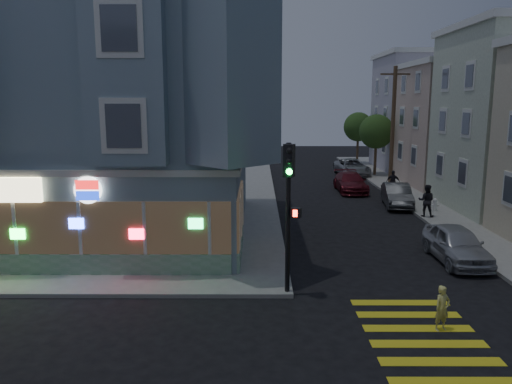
{
  "coord_description": "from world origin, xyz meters",
  "views": [
    {
      "loc": [
        1.78,
        -13.96,
        6.59
      ],
      "look_at": [
        1.71,
        6.93,
        2.77
      ],
      "focal_mm": 35.0,
      "sensor_mm": 36.0,
      "label": 1
    }
  ],
  "objects_px": {
    "street_tree_far": "(358,127)",
    "utility_pole": "(393,125)",
    "parked_car_d": "(352,167)",
    "traffic_signal": "(289,193)",
    "pedestrian_a": "(426,201)",
    "parked_car_a": "(456,244)",
    "fire_hydrant": "(435,204)",
    "parked_car_c": "(350,182)",
    "street_tree_near": "(376,132)",
    "parked_car_b": "(397,195)",
    "running_child": "(442,308)",
    "pedestrian_b": "(393,182)"
  },
  "relations": [
    {
      "from": "utility_pole",
      "to": "parked_car_d",
      "type": "relative_size",
      "value": 1.68
    },
    {
      "from": "parked_car_b",
      "to": "parked_car_c",
      "type": "xyz_separation_m",
      "value": [
        -1.98,
        5.2,
        -0.01
      ]
    },
    {
      "from": "street_tree_far",
      "to": "utility_pole",
      "type": "bearing_deg",
      "value": -90.82
    },
    {
      "from": "pedestrian_a",
      "to": "fire_hydrant",
      "type": "height_order",
      "value": "pedestrian_a"
    },
    {
      "from": "parked_car_b",
      "to": "street_tree_near",
      "type": "bearing_deg",
      "value": 90.04
    },
    {
      "from": "parked_car_a",
      "to": "parked_car_b",
      "type": "relative_size",
      "value": 1.0
    },
    {
      "from": "street_tree_far",
      "to": "parked_car_b",
      "type": "distance_m",
      "value": 21.36
    },
    {
      "from": "utility_pole",
      "to": "traffic_signal",
      "type": "xyz_separation_m",
      "value": [
        -9.18,
        -21.83,
        -1.2
      ]
    },
    {
      "from": "utility_pole",
      "to": "street_tree_near",
      "type": "distance_m",
      "value": 6.06
    },
    {
      "from": "parked_car_d",
      "to": "traffic_signal",
      "type": "relative_size",
      "value": 1.05
    },
    {
      "from": "street_tree_far",
      "to": "parked_car_b",
      "type": "bearing_deg",
      "value": -94.41
    },
    {
      "from": "street_tree_near",
      "to": "traffic_signal",
      "type": "distance_m",
      "value": 29.37
    },
    {
      "from": "parked_car_c",
      "to": "fire_hydrant",
      "type": "xyz_separation_m",
      "value": [
        3.71,
        -7.12,
        -0.16
      ]
    },
    {
      "from": "parked_car_b",
      "to": "parked_car_d",
      "type": "relative_size",
      "value": 0.82
    },
    {
      "from": "parked_car_a",
      "to": "parked_car_b",
      "type": "xyz_separation_m",
      "value": [
        0.56,
        10.98,
        -0.03
      ]
    },
    {
      "from": "parked_car_a",
      "to": "parked_car_d",
      "type": "xyz_separation_m",
      "value": [
        0.19,
        24.33,
        -0.01
      ]
    },
    {
      "from": "pedestrian_a",
      "to": "utility_pole",
      "type": "bearing_deg",
      "value": -72.61
    },
    {
      "from": "street_tree_near",
      "to": "parked_car_b",
      "type": "relative_size",
      "value": 1.21
    },
    {
      "from": "parked_car_b",
      "to": "street_tree_far",
      "type": "bearing_deg",
      "value": 92.72
    },
    {
      "from": "pedestrian_b",
      "to": "parked_car_c",
      "type": "relative_size",
      "value": 0.33
    },
    {
      "from": "utility_pole",
      "to": "parked_car_b",
      "type": "bearing_deg",
      "value": -101.4
    },
    {
      "from": "parked_car_c",
      "to": "street_tree_near",
      "type": "bearing_deg",
      "value": 64.97
    },
    {
      "from": "pedestrian_b",
      "to": "fire_hydrant",
      "type": "bearing_deg",
      "value": 110.49
    },
    {
      "from": "parked_car_a",
      "to": "parked_car_c",
      "type": "relative_size",
      "value": 0.9
    },
    {
      "from": "utility_pole",
      "to": "running_child",
      "type": "height_order",
      "value": "utility_pole"
    },
    {
      "from": "traffic_signal",
      "to": "parked_car_c",
      "type": "bearing_deg",
      "value": 96.71
    },
    {
      "from": "street_tree_near",
      "to": "street_tree_far",
      "type": "xyz_separation_m",
      "value": [
        0.0,
        8.0,
        0.0
      ]
    },
    {
      "from": "running_child",
      "to": "fire_hydrant",
      "type": "relative_size",
      "value": 1.76
    },
    {
      "from": "pedestrian_a",
      "to": "pedestrian_b",
      "type": "distance_m",
      "value": 7.2
    },
    {
      "from": "parked_car_a",
      "to": "fire_hydrant",
      "type": "bearing_deg",
      "value": 75.83
    },
    {
      "from": "running_child",
      "to": "parked_car_c",
      "type": "distance_m",
      "value": 22.54
    },
    {
      "from": "traffic_signal",
      "to": "fire_hydrant",
      "type": "distance_m",
      "value": 16.27
    },
    {
      "from": "pedestrian_a",
      "to": "parked_car_c",
      "type": "relative_size",
      "value": 0.37
    },
    {
      "from": "street_tree_near",
      "to": "parked_car_d",
      "type": "bearing_deg",
      "value": 171.27
    },
    {
      "from": "street_tree_far",
      "to": "parked_car_c",
      "type": "relative_size",
      "value": 1.08
    },
    {
      "from": "street_tree_far",
      "to": "pedestrian_a",
      "type": "xyz_separation_m",
      "value": [
        -0.9,
        -24.4,
        -2.88
      ]
    },
    {
      "from": "utility_pole",
      "to": "parked_car_d",
      "type": "bearing_deg",
      "value": 105.81
    },
    {
      "from": "pedestrian_a",
      "to": "street_tree_far",
      "type": "bearing_deg",
      "value": -70.87
    },
    {
      "from": "running_child",
      "to": "pedestrian_a",
      "type": "bearing_deg",
      "value": 53.1
    },
    {
      "from": "street_tree_near",
      "to": "parked_car_d",
      "type": "height_order",
      "value": "street_tree_near"
    },
    {
      "from": "street_tree_near",
      "to": "pedestrian_b",
      "type": "bearing_deg",
      "value": -95.29
    },
    {
      "from": "running_child",
      "to": "pedestrian_a",
      "type": "height_order",
      "value": "pedestrian_a"
    },
    {
      "from": "pedestrian_a",
      "to": "parked_car_c",
      "type": "xyz_separation_m",
      "value": [
        -2.7,
        8.55,
        -0.35
      ]
    },
    {
      "from": "parked_car_b",
      "to": "traffic_signal",
      "type": "relative_size",
      "value": 0.86
    },
    {
      "from": "parked_car_a",
      "to": "parked_car_d",
      "type": "relative_size",
      "value": 0.82
    },
    {
      "from": "parked_car_a",
      "to": "fire_hydrant",
      "type": "xyz_separation_m",
      "value": [
        2.29,
        9.06,
        -0.2
      ]
    },
    {
      "from": "street_tree_near",
      "to": "traffic_signal",
      "type": "relative_size",
      "value": 1.04
    },
    {
      "from": "pedestrian_b",
      "to": "parked_car_a",
      "type": "distance_m",
      "value": 14.89
    },
    {
      "from": "street_tree_near",
      "to": "parked_car_a",
      "type": "bearing_deg",
      "value": -95.18
    },
    {
      "from": "parked_car_b",
      "to": "parked_car_c",
      "type": "height_order",
      "value": "parked_car_b"
    }
  ]
}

